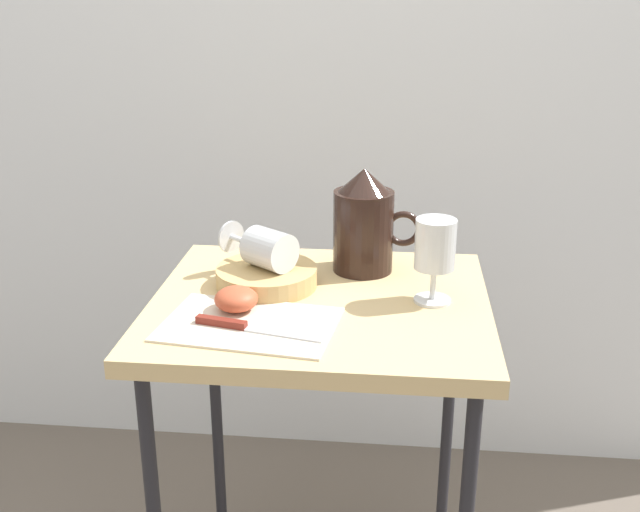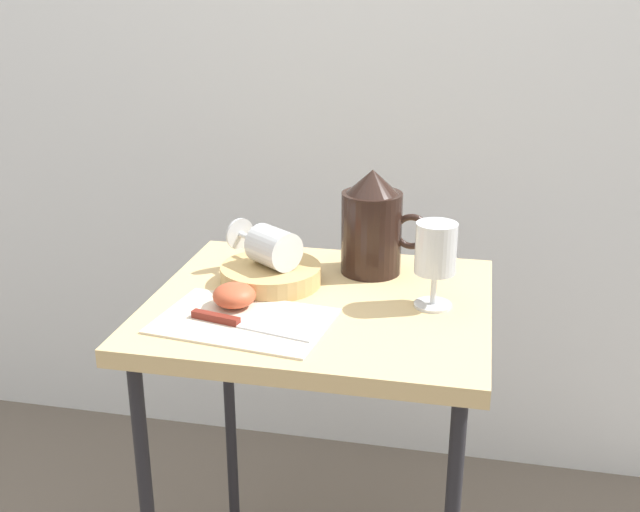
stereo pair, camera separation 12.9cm
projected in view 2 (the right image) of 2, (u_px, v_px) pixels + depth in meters
curtain_drape at (377, 74)px, 1.82m from camera, size 2.40×0.03×2.05m
table at (320, 336)px, 1.35m from camera, size 0.58×0.51×0.72m
linen_napkin at (244, 321)px, 1.24m from camera, size 0.29×0.22×0.00m
basket_tray at (271, 275)px, 1.38m from camera, size 0.18×0.18×0.03m
pitcher at (372, 231)px, 1.42m from camera, size 0.16×0.11×0.20m
wine_glass_upright at (436, 253)px, 1.26m from camera, size 0.07×0.07×0.15m
wine_glass_tipped_near at (272, 247)px, 1.37m from camera, size 0.16×0.14×0.07m
apple_half_left at (234, 295)px, 1.28m from camera, size 0.07×0.07×0.04m
knife at (233, 322)px, 1.22m from camera, size 0.21×0.06×0.01m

